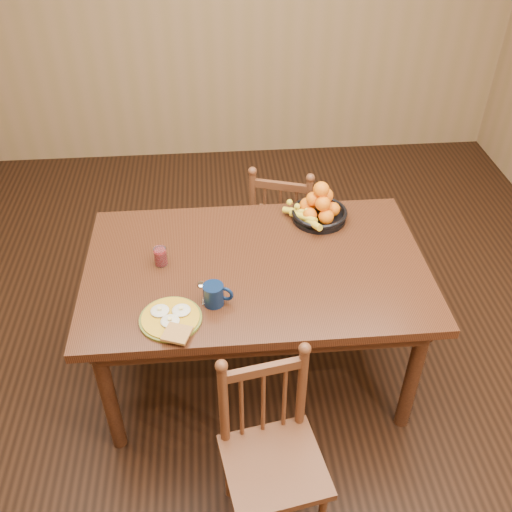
{
  "coord_description": "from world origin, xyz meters",
  "views": [
    {
      "loc": [
        -0.18,
        -2.05,
        2.45
      ],
      "look_at": [
        0.0,
        0.0,
        0.8
      ],
      "focal_mm": 40.0,
      "sensor_mm": 36.0,
      "label": 1
    }
  ],
  "objects": [
    {
      "name": "dining_table",
      "position": [
        0.0,
        0.0,
        0.67
      ],
      "size": [
        1.6,
        1.0,
        0.75
      ],
      "color": "black",
      "rests_on": "ground"
    },
    {
      "name": "breakfast_plate",
      "position": [
        -0.39,
        -0.34,
        0.76
      ],
      "size": [
        0.26,
        0.3,
        0.04
      ],
      "color": "#59601E",
      "rests_on": "dining_table"
    },
    {
      "name": "chair_near",
      "position": [
        -0.01,
        -0.79,
        0.42
      ],
      "size": [
        0.45,
        0.43,
        0.86
      ],
      "rotation": [
        0.0,
        0.0,
        0.17
      ],
      "color": "#502C18",
      "rests_on": "ground"
    },
    {
      "name": "juice_glass",
      "position": [
        -0.44,
        0.04,
        0.79
      ],
      "size": [
        0.06,
        0.06,
        0.09
      ],
      "color": "silver",
      "rests_on": "dining_table"
    },
    {
      "name": "room",
      "position": [
        0.0,
        0.0,
        1.35
      ],
      "size": [
        4.52,
        5.02,
        2.72
      ],
      "color": "black",
      "rests_on": "ground"
    },
    {
      "name": "fork",
      "position": [
        -0.41,
        -0.35,
        0.75
      ],
      "size": [
        0.08,
        0.18,
        0.0
      ],
      "rotation": [
        0.0,
        0.0,
        0.51
      ],
      "color": "silver",
      "rests_on": "dining_table"
    },
    {
      "name": "chair_far",
      "position": [
        0.23,
        0.74,
        0.42
      ],
      "size": [
        0.49,
        0.48,
        0.86
      ],
      "rotation": [
        0.0,
        0.0,
        2.83
      ],
      "color": "#502C18",
      "rests_on": "ground"
    },
    {
      "name": "coffee_mug",
      "position": [
        -0.2,
        -0.25,
        0.8
      ],
      "size": [
        0.13,
        0.09,
        0.1
      ],
      "color": "#0A1938",
      "rests_on": "dining_table"
    },
    {
      "name": "spoon",
      "position": [
        -0.25,
        -0.15,
        0.75
      ],
      "size": [
        0.04,
        0.16,
        0.01
      ],
      "rotation": [
        0.0,
        0.0,
        -0.11
      ],
      "color": "silver",
      "rests_on": "dining_table"
    },
    {
      "name": "fruit_bowl",
      "position": [
        0.35,
        0.34,
        0.81
      ],
      "size": [
        0.32,
        0.32,
        0.22
      ],
      "color": "black",
      "rests_on": "dining_table"
    }
  ]
}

